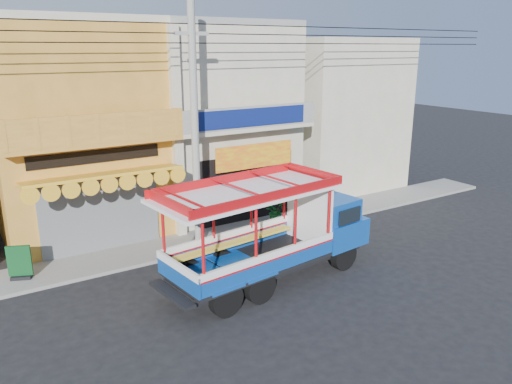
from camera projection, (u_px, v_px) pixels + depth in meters
ground at (272, 277)px, 16.16m from camera, size 90.00×90.00×0.00m
sidewalk at (214, 237)px, 19.40m from camera, size 30.00×2.00×0.12m
shophouse_left at (74, 129)px, 19.44m from camera, size 6.00×7.50×8.24m
shophouse_right at (211, 118)px, 22.51m from camera, size 6.00×6.75×8.24m
party_pilaster at (177, 136)px, 18.47m from camera, size 0.35×0.30×8.00m
filler_building_right at (329, 114)px, 26.21m from camera, size 6.00×6.00×7.60m
utility_pole at (198, 112)px, 17.00m from camera, size 28.00×0.26×9.00m
songthaew_truck at (282, 228)px, 15.85m from camera, size 7.45×3.17×3.37m
green_sign at (20, 265)px, 15.67m from camera, size 0.70×0.54×1.11m
potted_plant_a at (275, 212)px, 20.80m from camera, size 1.06×1.02×0.91m
potted_plant_b at (308, 205)px, 21.67m from camera, size 0.61×0.60×0.87m
potted_plant_c at (319, 199)px, 22.45m from camera, size 0.73×0.73×0.95m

